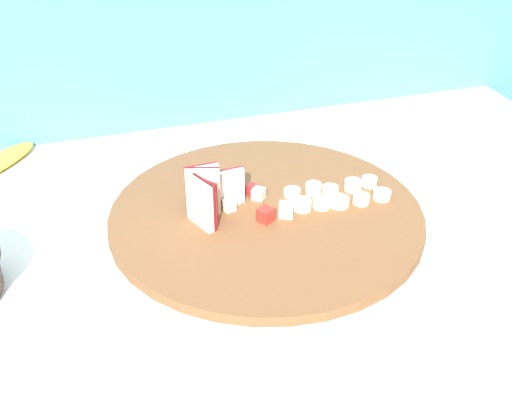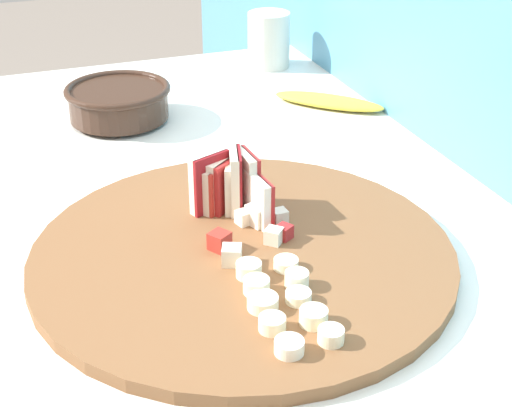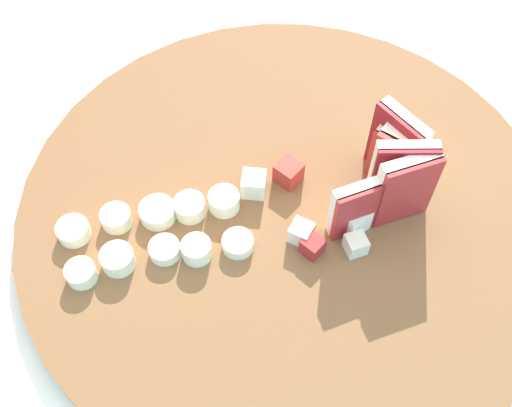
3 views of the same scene
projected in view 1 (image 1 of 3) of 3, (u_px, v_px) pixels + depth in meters
tile_backsplash at (185, 205)px, 1.24m from camera, size 2.40×0.04×1.46m
cutting_board at (266, 215)px, 0.88m from camera, size 0.43×0.43×0.01m
apple_wedge_fan at (206, 196)px, 0.85m from camera, size 0.08×0.07×0.07m
apple_dice_pile at (250, 201)px, 0.88m from camera, size 0.09×0.10×0.02m
banana_slice_rows at (337, 194)px, 0.90m from camera, size 0.14×0.07×0.01m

